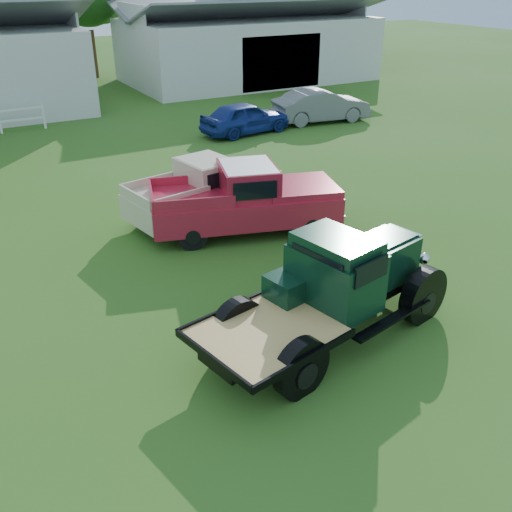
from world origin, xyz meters
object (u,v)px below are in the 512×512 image
red_pickup (244,199)px  misc_car_grey (321,106)px  vintage_flatbed (330,289)px  white_pickup (204,190)px  misc_car_blue (245,118)px

red_pickup → misc_car_grey: size_ratio=1.15×
vintage_flatbed → white_pickup: size_ratio=1.15×
misc_car_grey → vintage_flatbed: bearing=153.5°
misc_car_blue → vintage_flatbed: bearing=151.3°
red_pickup → misc_car_blue: red_pickup is taller
red_pickup → white_pickup: red_pickup is taller
white_pickup → misc_car_grey: size_ratio=1.03×
vintage_flatbed → misc_car_blue: bearing=55.8°
white_pickup → misc_car_grey: white_pickup is taller
misc_car_grey → misc_car_blue: bearing=99.9°
white_pickup → misc_car_grey: (10.30, 8.48, -0.11)m
vintage_flatbed → misc_car_grey: bearing=43.5°
red_pickup → misc_car_blue: 11.14m
red_pickup → misc_car_blue: (5.30, 9.80, -0.29)m
red_pickup → white_pickup: 1.59m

